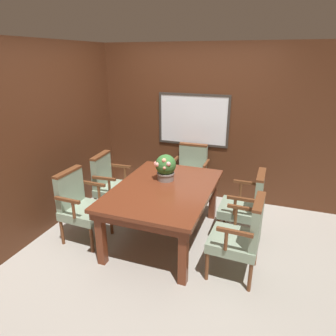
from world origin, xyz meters
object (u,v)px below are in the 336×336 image
object	(u,v)px
potted_plant	(165,167)
chair_head_far	(191,171)
chair_left_near	(80,203)
chair_right_far	(247,203)
chair_right_near	(242,235)
chair_left_far	(111,183)
dining_table	(164,194)

from	to	relation	value
potted_plant	chair_head_far	bearing A→B (deg)	85.96
chair_left_near	chair_right_far	bearing A→B (deg)	-67.84
chair_right_near	chair_left_near	distance (m)	2.01
chair_head_far	chair_left_far	bearing A→B (deg)	-139.78
chair_left_far	potted_plant	world-z (taller)	potted_plant
chair_head_far	potted_plant	xyz separation A→B (m)	(-0.07, -0.98, 0.41)
dining_table	potted_plant	size ratio (longest dim) A/B	4.82
chair_head_far	potted_plant	bearing A→B (deg)	-94.80
chair_right_near	chair_right_far	size ratio (longest dim) A/B	1.00
chair_right_near	chair_right_far	xyz separation A→B (m)	(-0.03, 0.74, 0.00)
chair_right_near	chair_left_near	xyz separation A→B (m)	(-2.01, 0.02, 0.00)
chair_right_far	chair_right_near	bearing A→B (deg)	2.53
chair_right_far	chair_left_near	bearing A→B (deg)	-69.76
chair_left_far	chair_left_near	xyz separation A→B (m)	(-0.03, -0.72, 0.00)
chair_left_near	chair_right_near	bearing A→B (deg)	-88.36
dining_table	chair_left_far	xyz separation A→B (m)	(-0.97, 0.35, -0.13)
chair_left_far	chair_right_far	world-z (taller)	same
dining_table	chair_left_near	size ratio (longest dim) A/B	1.80
chair_head_far	chair_left_near	distance (m)	1.87
dining_table	chair_right_near	xyz separation A→B (m)	(1.01, -0.38, -0.13)
chair_right_near	chair_head_far	bearing A→B (deg)	-145.33
chair_head_far	chair_right_far	bearing A→B (deg)	-41.85
chair_left_far	chair_left_near	size ratio (longest dim) A/B	1.00
chair_right_near	chair_left_near	size ratio (longest dim) A/B	1.00
potted_plant	chair_left_far	bearing A→B (deg)	171.74
chair_left_near	potted_plant	distance (m)	1.18
chair_right_far	dining_table	bearing A→B (deg)	-69.76
chair_right_near	chair_left_far	bearing A→B (deg)	-108.00
dining_table	chair_left_far	distance (m)	1.04
chair_right_far	chair_left_near	size ratio (longest dim) A/B	1.00
chair_right_far	chair_left_near	world-z (taller)	same
dining_table	potted_plant	bearing A→B (deg)	105.22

